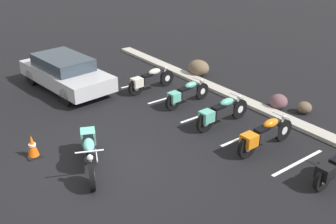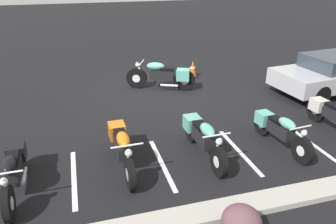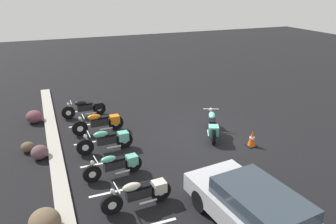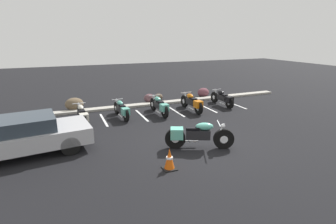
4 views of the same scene
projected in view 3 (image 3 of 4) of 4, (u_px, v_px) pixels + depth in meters
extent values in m
plane|color=black|center=(205.00, 134.00, 14.28)|extent=(60.00, 60.00, 0.00)
cylinder|color=black|center=(210.00, 119.00, 14.88)|extent=(0.72, 0.41, 0.72)
cylinder|color=silver|center=(210.00, 119.00, 14.88)|extent=(0.31, 0.24, 0.28)
cylinder|color=black|center=(213.00, 135.00, 13.30)|extent=(0.72, 0.41, 0.72)
cylinder|color=silver|center=(213.00, 135.00, 13.30)|extent=(0.31, 0.24, 0.28)
cube|color=black|center=(212.00, 124.00, 13.98)|extent=(0.89, 0.62, 0.33)
ellipsoid|color=#59B29E|center=(212.00, 115.00, 14.08)|extent=(0.68, 0.51, 0.26)
cube|color=black|center=(213.00, 121.00, 13.73)|extent=(0.55, 0.44, 0.09)
cube|color=#59B29E|center=(214.00, 130.00, 13.28)|extent=(0.56, 0.54, 0.37)
cylinder|color=silver|center=(211.00, 114.00, 14.66)|extent=(0.29, 0.18, 0.58)
cylinder|color=silver|center=(211.00, 109.00, 14.49)|extent=(0.31, 0.64, 0.04)
sphere|color=silver|center=(211.00, 110.00, 14.66)|extent=(0.15, 0.15, 0.15)
cylinder|color=silver|center=(208.00, 133.00, 13.85)|extent=(0.58, 0.32, 0.08)
cylinder|color=black|center=(112.00, 204.00, 9.19)|extent=(0.16, 0.65, 0.64)
cylinder|color=silver|center=(112.00, 204.00, 9.19)|extent=(0.14, 0.25, 0.24)
cylinder|color=black|center=(161.00, 191.00, 9.79)|extent=(0.16, 0.65, 0.64)
cylinder|color=silver|center=(161.00, 191.00, 9.79)|extent=(0.14, 0.25, 0.24)
cube|color=black|center=(138.00, 193.00, 9.46)|extent=(0.32, 0.75, 0.29)
ellipsoid|color=beige|center=(132.00, 187.00, 9.28)|extent=(0.29, 0.56, 0.23)
cube|color=black|center=(144.00, 186.00, 9.45)|extent=(0.26, 0.44, 0.08)
cube|color=beige|center=(159.00, 186.00, 9.71)|extent=(0.37, 0.41, 0.33)
cylinder|color=silver|center=(115.00, 196.00, 9.14)|extent=(0.07, 0.26, 0.52)
cylinder|color=silver|center=(117.00, 188.00, 9.08)|extent=(0.60, 0.07, 0.03)
sphere|color=silver|center=(113.00, 191.00, 9.05)|extent=(0.14, 0.14, 0.14)
cylinder|color=silver|center=(148.00, 202.00, 9.55)|extent=(0.10, 0.54, 0.07)
cylinder|color=black|center=(92.00, 174.00, 10.70)|extent=(0.17, 0.62, 0.61)
cylinder|color=silver|center=(92.00, 174.00, 10.70)|extent=(0.14, 0.24, 0.23)
cylinder|color=black|center=(133.00, 164.00, 11.31)|extent=(0.17, 0.62, 0.61)
cylinder|color=silver|center=(133.00, 164.00, 11.31)|extent=(0.14, 0.24, 0.23)
cube|color=black|center=(114.00, 165.00, 10.98)|extent=(0.32, 0.73, 0.28)
ellipsoid|color=#59B29E|center=(108.00, 159.00, 10.81)|extent=(0.29, 0.54, 0.22)
cube|color=black|center=(118.00, 159.00, 10.97)|extent=(0.26, 0.43, 0.07)
cube|color=#59B29E|center=(132.00, 160.00, 11.23)|extent=(0.37, 0.40, 0.32)
cylinder|color=silver|center=(95.00, 167.00, 10.66)|extent=(0.08, 0.25, 0.49)
cylinder|color=silver|center=(96.00, 160.00, 10.60)|extent=(0.58, 0.09, 0.03)
sphere|color=silver|center=(92.00, 163.00, 10.57)|extent=(0.13, 0.13, 0.13)
cylinder|color=silver|center=(123.00, 172.00, 11.07)|extent=(0.11, 0.51, 0.07)
cylinder|color=black|center=(85.00, 147.00, 12.41)|extent=(0.14, 0.66, 0.66)
cylinder|color=silver|center=(85.00, 147.00, 12.41)|extent=(0.13, 0.25, 0.25)
cylinder|color=black|center=(124.00, 140.00, 12.98)|extent=(0.14, 0.66, 0.66)
cylinder|color=silver|center=(124.00, 140.00, 12.98)|extent=(0.13, 0.25, 0.25)
cube|color=black|center=(106.00, 140.00, 12.66)|extent=(0.30, 0.77, 0.30)
ellipsoid|color=#59B29E|center=(101.00, 134.00, 12.48)|extent=(0.28, 0.57, 0.24)
cube|color=black|center=(110.00, 134.00, 12.65)|extent=(0.25, 0.45, 0.08)
cube|color=#59B29E|center=(123.00, 136.00, 12.90)|extent=(0.37, 0.41, 0.34)
cylinder|color=silver|center=(88.00, 140.00, 12.36)|extent=(0.07, 0.26, 0.53)
cylinder|color=silver|center=(89.00, 134.00, 12.28)|extent=(0.62, 0.05, 0.04)
sphere|color=silver|center=(85.00, 136.00, 12.27)|extent=(0.14, 0.14, 0.14)
cylinder|color=silver|center=(114.00, 147.00, 12.74)|extent=(0.09, 0.55, 0.07)
cylinder|color=black|center=(80.00, 128.00, 14.00)|extent=(0.14, 0.67, 0.67)
cylinder|color=silver|center=(80.00, 128.00, 14.00)|extent=(0.13, 0.26, 0.25)
cylinder|color=black|center=(116.00, 123.00, 14.58)|extent=(0.14, 0.67, 0.67)
cylinder|color=silver|center=(116.00, 123.00, 14.58)|extent=(0.13, 0.26, 0.25)
cube|color=black|center=(99.00, 122.00, 14.25)|extent=(0.30, 0.78, 0.30)
ellipsoid|color=orange|center=(94.00, 117.00, 14.08)|extent=(0.28, 0.57, 0.24)
cube|color=black|center=(103.00, 117.00, 14.24)|extent=(0.25, 0.45, 0.08)
cube|color=orange|center=(115.00, 119.00, 14.49)|extent=(0.37, 0.41, 0.34)
cylinder|color=silver|center=(82.00, 122.00, 13.95)|extent=(0.07, 0.27, 0.54)
cylinder|color=silver|center=(83.00, 116.00, 13.88)|extent=(0.63, 0.05, 0.04)
sphere|color=silver|center=(80.00, 119.00, 13.86)|extent=(0.14, 0.14, 0.14)
cylinder|color=silver|center=(106.00, 129.00, 14.33)|extent=(0.08, 0.56, 0.07)
cylinder|color=black|center=(68.00, 113.00, 15.76)|extent=(0.12, 0.64, 0.64)
cylinder|color=silver|center=(68.00, 113.00, 15.76)|extent=(0.12, 0.24, 0.24)
cylinder|color=black|center=(99.00, 108.00, 16.30)|extent=(0.12, 0.64, 0.64)
cylinder|color=silver|center=(99.00, 108.00, 16.30)|extent=(0.12, 0.24, 0.24)
cube|color=black|center=(85.00, 108.00, 15.99)|extent=(0.28, 0.74, 0.29)
ellipsoid|color=black|center=(80.00, 103.00, 15.83)|extent=(0.26, 0.54, 0.23)
cube|color=black|center=(88.00, 103.00, 15.98)|extent=(0.24, 0.43, 0.08)
cube|color=black|center=(98.00, 105.00, 16.22)|extent=(0.35, 0.39, 0.33)
cylinder|color=silver|center=(70.00, 107.00, 15.71)|extent=(0.06, 0.25, 0.51)
cylinder|color=silver|center=(71.00, 102.00, 15.64)|extent=(0.60, 0.04, 0.03)
sphere|color=silver|center=(68.00, 104.00, 15.63)|extent=(0.14, 0.14, 0.14)
cylinder|color=silver|center=(91.00, 113.00, 16.07)|extent=(0.07, 0.53, 0.07)
cylinder|color=black|center=(200.00, 201.00, 9.35)|extent=(0.66, 0.29, 0.64)
cylinder|color=black|center=(244.00, 186.00, 10.04)|extent=(0.66, 0.29, 0.64)
cube|color=#B2B2B7|center=(255.00, 213.00, 8.47)|extent=(4.46, 2.24, 0.55)
cube|color=#2D3842|center=(262.00, 200.00, 8.17)|extent=(2.55, 1.76, 0.45)
cube|color=#A8A399|center=(56.00, 159.00, 12.11)|extent=(18.00, 0.50, 0.12)
ellipsoid|color=brown|center=(45.00, 223.00, 8.47)|extent=(1.02, 0.90, 0.67)
ellipsoid|color=brown|center=(40.00, 152.00, 12.15)|extent=(0.89, 0.89, 0.53)
ellipsoid|color=brown|center=(34.00, 117.00, 15.34)|extent=(1.05, 1.02, 0.59)
ellipsoid|color=brown|center=(28.00, 147.00, 12.68)|extent=(0.56, 0.57, 0.41)
cube|color=black|center=(251.00, 146.00, 13.21)|extent=(0.40, 0.40, 0.03)
cone|color=#EA590F|center=(252.00, 139.00, 13.10)|extent=(0.32, 0.32, 0.66)
cylinder|color=white|center=(252.00, 138.00, 13.08)|extent=(0.20, 0.20, 0.06)
cube|color=white|center=(122.00, 190.00, 10.39)|extent=(0.10, 2.10, 0.00)
cube|color=white|center=(109.00, 162.00, 12.02)|extent=(0.10, 2.10, 0.00)
cube|color=white|center=(100.00, 141.00, 13.65)|extent=(0.10, 2.10, 0.00)
cube|color=white|center=(92.00, 124.00, 15.28)|extent=(0.10, 2.10, 0.00)
cube|color=white|center=(86.00, 110.00, 16.92)|extent=(0.10, 2.10, 0.00)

